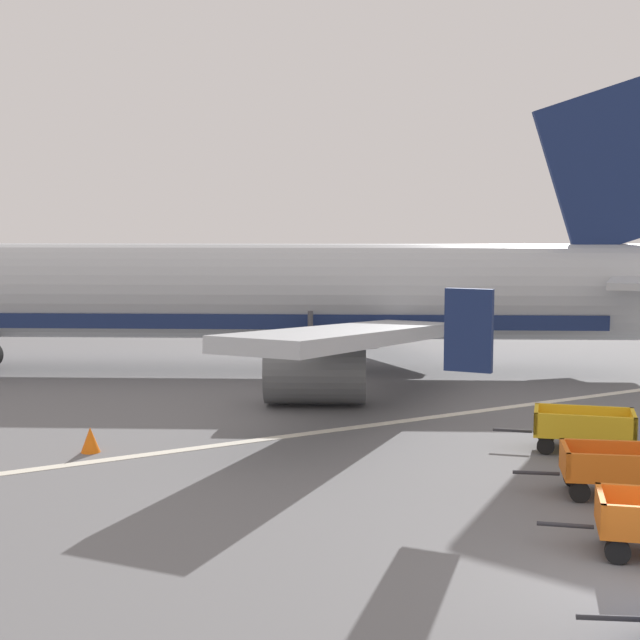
{
  "coord_description": "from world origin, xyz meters",
  "views": [
    {
      "loc": [
        -11.6,
        -9.8,
        5.94
      ],
      "look_at": [
        2.59,
        15.07,
        2.8
      ],
      "focal_mm": 51.65,
      "sensor_mm": 36.0,
      "label": 1
    }
  ],
  "objects_px": {
    "baggage_cart_far_end": "(583,428)",
    "airplane": "(276,294)",
    "baggage_cart_fourth_in_row": "(621,469)",
    "traffic_cone_near_plane": "(90,440)"
  },
  "relations": [
    {
      "from": "airplane",
      "to": "baggage_cart_fourth_in_row",
      "type": "relative_size",
      "value": 10.39
    },
    {
      "from": "airplane",
      "to": "baggage_cart_fourth_in_row",
      "type": "xyz_separation_m",
      "value": [
        -1.06,
        -18.42,
        -2.45
      ]
    },
    {
      "from": "traffic_cone_near_plane",
      "to": "baggage_cart_fourth_in_row",
      "type": "bearing_deg",
      "value": -46.7
    },
    {
      "from": "baggage_cart_fourth_in_row",
      "to": "airplane",
      "type": "bearing_deg",
      "value": 86.72
    },
    {
      "from": "baggage_cart_far_end",
      "to": "airplane",
      "type": "bearing_deg",
      "value": 94.19
    },
    {
      "from": "baggage_cart_fourth_in_row",
      "to": "traffic_cone_near_plane",
      "type": "height_order",
      "value": "baggage_cart_fourth_in_row"
    },
    {
      "from": "baggage_cart_far_end",
      "to": "traffic_cone_near_plane",
      "type": "bearing_deg",
      "value": 150.74
    },
    {
      "from": "baggage_cart_fourth_in_row",
      "to": "traffic_cone_near_plane",
      "type": "bearing_deg",
      "value": 133.3
    },
    {
      "from": "airplane",
      "to": "traffic_cone_near_plane",
      "type": "bearing_deg",
      "value": -137.76
    },
    {
      "from": "baggage_cart_fourth_in_row",
      "to": "baggage_cart_far_end",
      "type": "xyz_separation_m",
      "value": [
        2.17,
        3.22,
        0.0
      ]
    }
  ]
}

